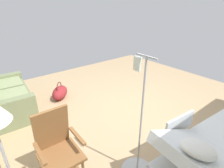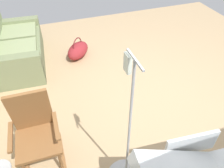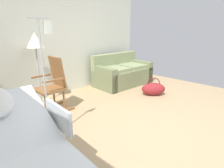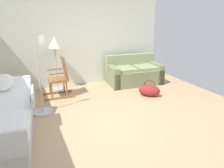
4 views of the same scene
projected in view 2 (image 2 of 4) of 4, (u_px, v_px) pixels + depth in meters
ground_plane at (152, 95)px, 3.69m from camera, size 6.54×6.54×0.00m
couch at (17, 50)px, 4.19m from camera, size 1.65×0.95×0.85m
rocking_chair at (37, 134)px, 2.49m from camera, size 0.77×0.51×1.05m
duffel_bag at (78, 50)px, 4.45m from camera, size 0.63×0.62×0.43m
iv_pole at (126, 166)px, 2.47m from camera, size 0.44×0.44×1.69m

